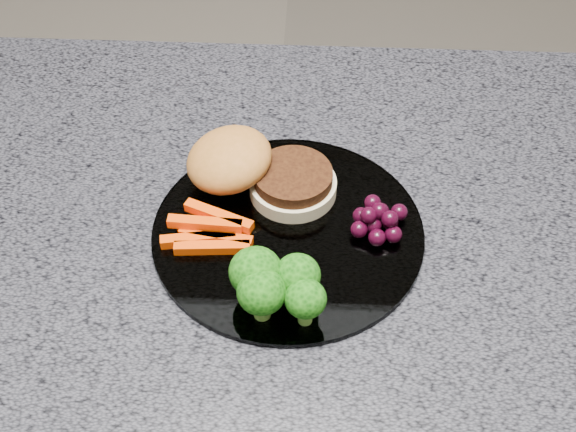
# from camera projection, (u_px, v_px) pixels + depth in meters

# --- Properties ---
(countertop) EXTENTS (1.20, 0.60, 0.04)m
(countertop) POSITION_uv_depth(u_px,v_px,m) (202.00, 239.00, 0.79)
(countertop) COLOR #43434C
(countertop) RESTS_ON island_cabinet
(plate) EXTENTS (0.26, 0.26, 0.01)m
(plate) POSITION_uv_depth(u_px,v_px,m) (288.00, 232.00, 0.77)
(plate) COLOR white
(plate) RESTS_ON countertop
(burger) EXTENTS (0.16, 0.10, 0.05)m
(burger) POSITION_uv_depth(u_px,v_px,m) (252.00, 171.00, 0.79)
(burger) COLOR beige
(burger) RESTS_ON plate
(carrot_sticks) EXTENTS (0.09, 0.06, 0.02)m
(carrot_sticks) POSITION_uv_depth(u_px,v_px,m) (211.00, 231.00, 0.75)
(carrot_sticks) COLOR #F14204
(carrot_sticks) RESTS_ON plate
(broccoli) EXTENTS (0.09, 0.07, 0.06)m
(broccoli) POSITION_uv_depth(u_px,v_px,m) (275.00, 283.00, 0.68)
(broccoli) COLOR #639A38
(broccoli) RESTS_ON plate
(grape_bunch) EXTENTS (0.06, 0.05, 0.03)m
(grape_bunch) POSITION_uv_depth(u_px,v_px,m) (379.00, 220.00, 0.76)
(grape_bunch) COLOR black
(grape_bunch) RESTS_ON plate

